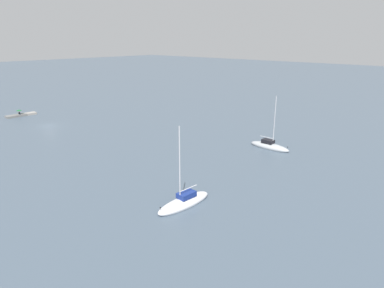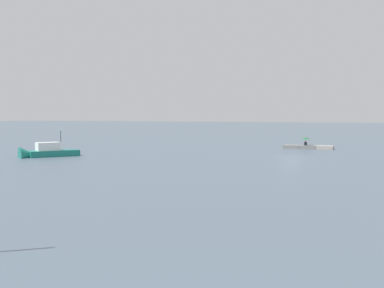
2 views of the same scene
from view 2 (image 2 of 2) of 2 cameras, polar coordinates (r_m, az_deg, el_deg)
ground_plane at (r=64.28m, az=11.32°, el=-1.50°), size 500.00×500.00×0.00m
seawall_pier at (r=80.09m, az=13.27°, el=-0.35°), size 7.71×1.99×0.55m
person_seated_dark_left at (r=79.96m, az=12.97°, el=0.03°), size 0.40×0.61×0.73m
umbrella_open_green at (r=79.98m, az=12.99°, el=0.66°), size 1.43×1.43×1.31m
motorboat_teal_near at (r=66.32m, az=-16.71°, el=-1.04°), size 6.38×7.30×4.19m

